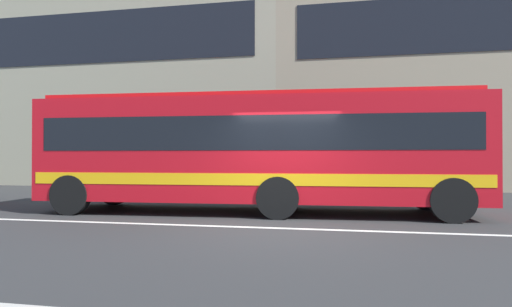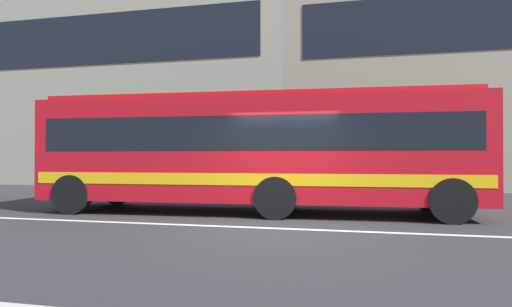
{
  "view_description": "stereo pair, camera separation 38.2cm",
  "coord_description": "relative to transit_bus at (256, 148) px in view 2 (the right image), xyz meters",
  "views": [
    {
      "loc": [
        1.23,
        -8.66,
        1.45
      ],
      "look_at": [
        -1.04,
        2.8,
        1.55
      ],
      "focal_mm": 30.09,
      "sensor_mm": 36.0,
      "label": 1
    },
    {
      "loc": [
        1.6,
        -8.58,
        1.45
      ],
      "look_at": [
        -1.04,
        2.8,
        1.55
      ],
      "focal_mm": 30.09,
      "sensor_mm": 36.0,
      "label": 2
    }
  ],
  "objects": [
    {
      "name": "ground_plane",
      "position": [
        0.96,
        -2.4,
        -1.68
      ],
      "size": [
        160.0,
        160.0,
        0.0
      ],
      "primitive_type": "plane",
      "color": "#2C2C2D"
    },
    {
      "name": "transit_bus",
      "position": [
        0.0,
        0.0,
        0.0
      ],
      "size": [
        11.22,
        3.14,
        3.05
      ],
      "color": "red",
      "rests_on": "ground_plane"
    },
    {
      "name": "lane_centre_line",
      "position": [
        0.96,
        -2.4,
        -1.68
      ],
      "size": [
        60.0,
        0.16,
        0.01
      ],
      "primitive_type": "cube",
      "color": "silver",
      "rests_on": "ground_plane"
    },
    {
      "name": "apartment_block_left",
      "position": [
        -12.73,
        13.02,
        4.67
      ],
      "size": [
        24.06,
        9.89,
        12.71
      ],
      "color": "#A39C81",
      "rests_on": "ground_plane"
    }
  ]
}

